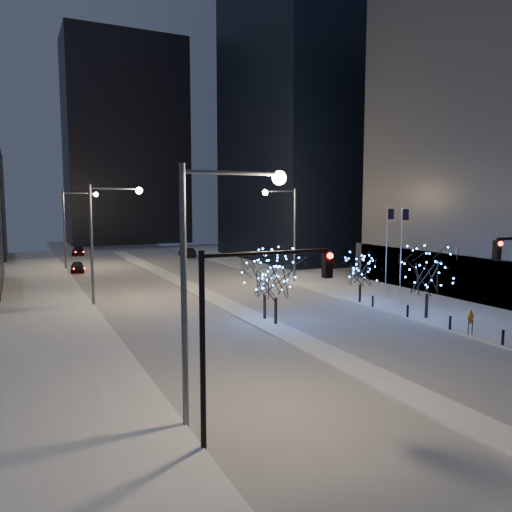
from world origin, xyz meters
TOP-DOWN VIEW (x-y plane):
  - ground at (0.00, 0.00)m, footprint 160.00×160.00m
  - road at (0.00, 35.00)m, footprint 20.00×130.00m
  - median at (0.00, 30.00)m, footprint 2.00×80.00m
  - east_sidewalk at (15.00, 20.00)m, footprint 10.00×90.00m
  - west_sidewalk at (-14.00, 20.00)m, footprint 8.00×90.00m
  - horizon_block at (6.00, 92.00)m, footprint 24.00×14.00m
  - street_lamp_w_near at (-8.94, 2.00)m, footprint 4.40×0.56m
  - street_lamp_w_mid at (-8.94, 27.00)m, footprint 4.40×0.56m
  - street_lamp_w_far at (-8.94, 52.00)m, footprint 4.40×0.56m
  - street_lamp_east at (10.08, 30.00)m, footprint 3.90×0.56m
  - traffic_signal_west at (-8.44, -0.00)m, footprint 5.26×0.43m
  - flagpoles at (13.37, 17.25)m, footprint 1.35×2.60m
  - bollards at (10.20, 10.00)m, footprint 0.16×12.16m
  - car_near at (-8.99, 48.43)m, footprint 1.92×3.99m
  - car_mid at (8.32, 58.61)m, footprint 1.54×4.41m
  - car_far at (-6.65, 69.23)m, footprint 2.52×4.82m
  - holiday_tree_median_near at (0.50, 14.45)m, footprint 4.48×4.48m
  - holiday_tree_median_far at (0.50, 16.16)m, footprint 4.43×4.43m
  - holiday_tree_plaza_near at (11.30, 11.27)m, footprint 4.15×4.15m
  - holiday_tree_plaza_far at (10.50, 18.07)m, footprint 3.48×3.48m
  - construction_sign at (10.30, 6.45)m, footprint 0.95×0.36m

SIDE VIEW (x-z plane):
  - ground at x=0.00m, z-range 0.00..0.00m
  - road at x=0.00m, z-range 0.00..0.02m
  - median at x=0.00m, z-range 0.00..0.15m
  - east_sidewalk at x=15.00m, z-range 0.00..0.15m
  - west_sidewalk at x=-14.00m, z-range 0.00..0.15m
  - bollards at x=10.20m, z-range 0.15..1.05m
  - car_near at x=-8.99m, z-range 0.00..1.31m
  - car_far at x=-6.65m, z-range 0.00..1.34m
  - car_mid at x=8.32m, z-range 0.00..1.45m
  - construction_sign at x=10.30m, z-range 0.32..1.96m
  - holiday_tree_plaza_far at x=10.50m, z-range 0.76..4.99m
  - holiday_tree_median_far at x=0.50m, z-range 0.86..5.73m
  - holiday_tree_plaza_near at x=11.30m, z-range 0.89..6.06m
  - holiday_tree_median_near at x=0.50m, z-range 0.90..6.43m
  - traffic_signal_west at x=-8.44m, z-range 1.26..8.26m
  - flagpoles at x=13.37m, z-range 0.80..8.80m
  - street_lamp_east at x=10.08m, z-range 1.45..11.45m
  - street_lamp_w_near at x=-8.94m, z-range 1.50..11.50m
  - street_lamp_w_mid at x=-8.94m, z-range 1.50..11.50m
  - street_lamp_w_far at x=-8.94m, z-range 1.50..11.50m
  - horizon_block at x=6.00m, z-range 0.00..42.00m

